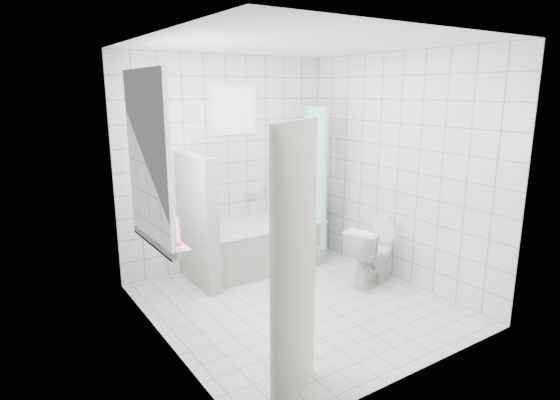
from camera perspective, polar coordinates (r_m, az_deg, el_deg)
ground at (r=5.01m, az=2.11°, el=-12.58°), size 3.00×3.00×0.00m
ceiling at (r=4.53m, az=2.40°, el=18.54°), size 3.00×3.00×0.00m
wall_back at (r=5.86m, az=-6.38°, el=4.51°), size 2.80×0.02×2.60m
wall_front at (r=3.52m, az=16.66°, el=-1.82°), size 2.80×0.02×2.60m
wall_left at (r=3.96m, az=-14.43°, el=-0.04°), size 0.02×3.00×2.60m
wall_right at (r=5.52m, az=14.15°, el=3.65°), size 0.02×3.00×2.60m
window_left at (r=4.20m, az=-15.45°, el=4.81°), size 0.01×0.90×1.40m
window_back at (r=5.80m, az=-5.44°, el=10.90°), size 0.50×0.01×0.50m
window_sill at (r=4.38m, az=-14.30°, el=-4.75°), size 0.18×1.02×0.08m
door at (r=3.18m, az=1.86°, el=-8.55°), size 0.68×0.49×2.00m
bathtub at (r=5.89m, az=-2.48°, el=-5.51°), size 1.56×0.77×0.58m
partition_wall at (r=5.34m, az=-10.06°, el=-2.51°), size 0.15×0.85×1.50m
tiled_ledge at (r=6.56m, az=3.02°, el=-3.66°), size 0.40×0.24×0.55m
toilet at (r=5.49m, az=11.08°, el=-6.58°), size 0.76×0.57×0.69m
curtain_rod at (r=5.96m, az=3.55°, el=11.48°), size 0.02×0.80×0.02m
shower_curtain at (r=5.95m, az=4.18°, el=2.74°), size 0.14×0.48×1.78m
tub_faucet at (r=6.06m, az=-3.36°, el=0.53°), size 0.18×0.06×0.06m
sill_bottles at (r=4.22m, az=-13.73°, el=-2.96°), size 0.16×0.58×0.32m
ledge_bottles at (r=6.46m, az=3.25°, el=-0.24°), size 0.14×0.16×0.28m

